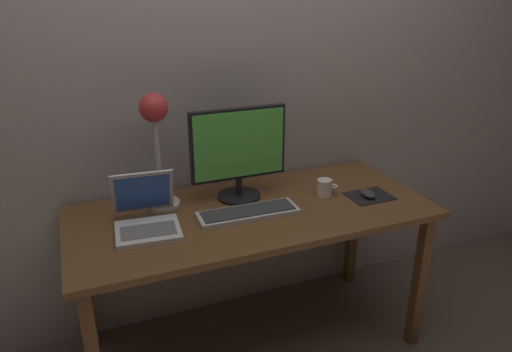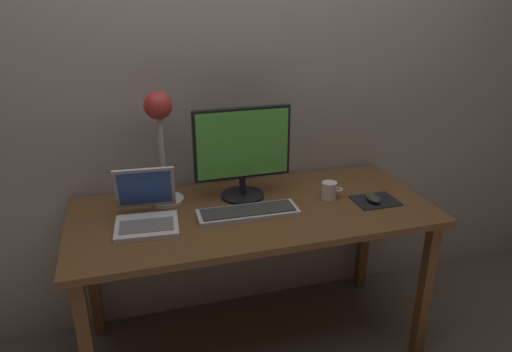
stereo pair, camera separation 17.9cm
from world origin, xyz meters
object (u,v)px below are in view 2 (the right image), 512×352
at_px(desk_lamp, 160,127).
at_px(laptop, 146,208).
at_px(monitor, 242,150).
at_px(coffee_mug, 329,190).
at_px(keyboard_main, 248,212).
at_px(mouse, 373,198).

bearing_deg(desk_lamp, laptop, -119.06).
distance_m(monitor, coffee_mug, 0.45).
distance_m(keyboard_main, desk_lamp, 0.53).
height_order(laptop, desk_lamp, desk_lamp).
bearing_deg(monitor, desk_lamp, 171.29).
height_order(laptop, mouse, laptop).
height_order(keyboard_main, coffee_mug, coffee_mug).
xyz_separation_m(monitor, coffee_mug, (0.38, -0.13, -0.19)).
bearing_deg(coffee_mug, monitor, 161.31).
bearing_deg(coffee_mug, desk_lamp, 166.00).
bearing_deg(coffee_mug, mouse, -28.41).
bearing_deg(keyboard_main, desk_lamp, 143.75).
xyz_separation_m(desk_lamp, mouse, (0.91, -0.28, -0.34)).
bearing_deg(desk_lamp, mouse, -16.99).
distance_m(desk_lamp, coffee_mug, 0.82).
relative_size(keyboard_main, desk_lamp, 0.87).
xyz_separation_m(keyboard_main, mouse, (0.59, -0.04, 0.01)).
xyz_separation_m(monitor, keyboard_main, (-0.03, -0.19, -0.22)).
xyz_separation_m(monitor, desk_lamp, (-0.35, 0.05, 0.12)).
bearing_deg(keyboard_main, laptop, 171.21).
xyz_separation_m(desk_lamp, coffee_mug, (0.74, -0.18, -0.32)).
distance_m(monitor, mouse, 0.64).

